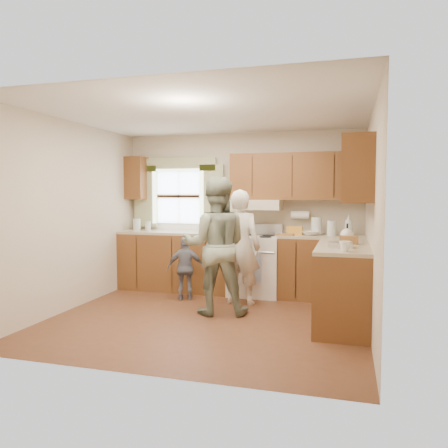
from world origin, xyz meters
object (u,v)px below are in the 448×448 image
(woman_left, at_px, (240,247))
(child, at_px, (186,268))
(woman_right, at_px, (216,246))
(stove, at_px, (255,264))

(woman_left, relative_size, child, 1.73)
(woman_right, bearing_deg, woman_left, -121.46)
(stove, bearing_deg, woman_right, -103.24)
(stove, relative_size, woman_left, 0.67)
(woman_right, relative_size, child, 1.90)
(woman_right, bearing_deg, stove, -117.30)
(woman_right, distance_m, child, 0.95)
(woman_right, xyz_separation_m, child, (-0.63, 0.58, -0.42))
(woman_left, bearing_deg, stove, -94.78)
(stove, distance_m, woman_right, 1.27)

